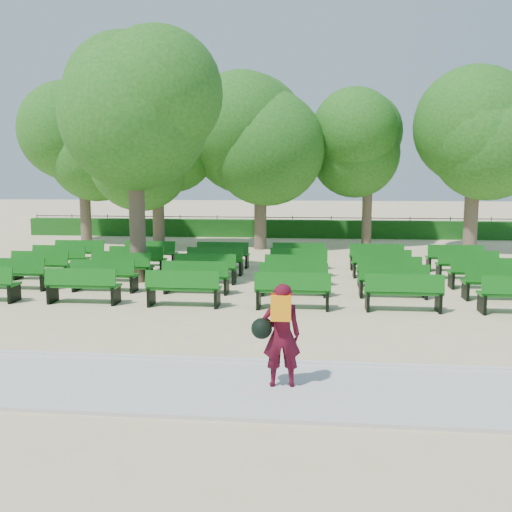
{
  "coord_description": "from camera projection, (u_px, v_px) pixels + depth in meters",
  "views": [
    {
      "loc": [
        2.22,
        -15.35,
        3.11
      ],
      "look_at": [
        0.7,
        -1.0,
        1.1
      ],
      "focal_mm": 40.0,
      "sensor_mm": 36.0,
      "label": 1
    }
  ],
  "objects": [
    {
      "name": "ground",
      "position": [
        235.0,
        290.0,
        15.78
      ],
      "size": [
        120.0,
        120.0,
        0.0
      ],
      "primitive_type": "plane",
      "color": "#D2BC8B"
    },
    {
      "name": "paving",
      "position": [
        164.0,
        385.0,
        8.49
      ],
      "size": [
        30.0,
        2.2,
        0.06
      ],
      "primitive_type": "cube",
      "color": "beige",
      "rests_on": "ground"
    },
    {
      "name": "curb",
      "position": [
        182.0,
        360.0,
        9.62
      ],
      "size": [
        30.0,
        0.12,
        0.1
      ],
      "primitive_type": "cube",
      "color": "silver",
      "rests_on": "ground"
    },
    {
      "name": "hedge",
      "position": [
        273.0,
        229.0,
        29.5
      ],
      "size": [
        26.0,
        0.7,
        0.9
      ],
      "primitive_type": "cube",
      "color": "#165015",
      "rests_on": "ground"
    },
    {
      "name": "fence",
      "position": [
        273.0,
        236.0,
        29.96
      ],
      "size": [
        26.0,
        0.1,
        1.02
      ],
      "primitive_type": null,
      "color": "black",
      "rests_on": "ground"
    },
    {
      "name": "tree_line",
      "position": [
        266.0,
        246.0,
        25.63
      ],
      "size": [
        21.8,
        6.8,
        7.04
      ],
      "primitive_type": null,
      "color": "#26651B",
      "rests_on": "ground"
    },
    {
      "name": "bench_array",
      "position": [
        252.0,
        281.0,
        16.65
      ],
      "size": [
        1.82,
        0.67,
        1.13
      ],
      "rotation": [
        0.0,
        0.0,
        -0.07
      ],
      "color": "#105E12",
      "rests_on": "ground"
    },
    {
      "name": "tree_among",
      "position": [
        135.0,
        127.0,
        16.43
      ],
      "size": [
        4.57,
        4.57,
        6.61
      ],
      "color": "brown",
      "rests_on": "ground"
    },
    {
      "name": "person",
      "position": [
        280.0,
        333.0,
        8.28
      ],
      "size": [
        0.74,
        0.47,
        1.53
      ],
      "rotation": [
        0.0,
        0.0,
        3.28
      ],
      "color": "#460A19",
      "rests_on": "ground"
    }
  ]
}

